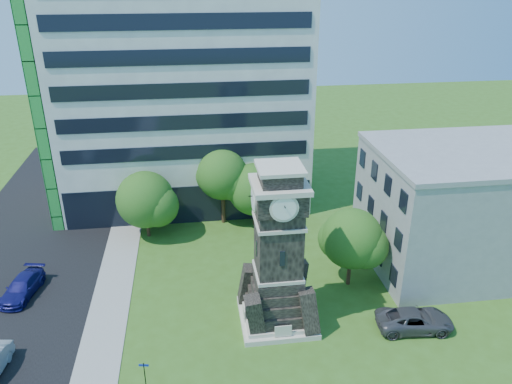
{
  "coord_description": "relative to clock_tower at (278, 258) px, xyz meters",
  "views": [
    {
      "loc": [
        -2.62,
        -27.41,
        23.84
      ],
      "look_at": [
        2.3,
        8.22,
        7.65
      ],
      "focal_mm": 35.0,
      "sensor_mm": 36.0,
      "label": 1
    }
  ],
  "objects": [
    {
      "name": "sidewalk",
      "position": [
        -12.5,
        3.0,
        -5.25
      ],
      "size": [
        3.0,
        70.0,
        0.06
      ],
      "primitive_type": "cube",
      "color": "gray",
      "rests_on": "ground"
    },
    {
      "name": "tree_ne",
      "position": [
        0.45,
        15.13,
        -1.53
      ],
      "size": [
        5.73,
        5.21,
        6.51
      ],
      "rotation": [
        0.0,
        0.0,
        -0.08
      ],
      "color": "#332114",
      "rests_on": "ground"
    },
    {
      "name": "car_east_lot",
      "position": [
        9.63,
        -2.38,
        -4.52
      ],
      "size": [
        5.69,
        3.0,
        1.53
      ],
      "primitive_type": "imported",
      "rotation": [
        0.0,
        0.0,
        1.48
      ],
      "color": "#46464A",
      "rests_on": "ground"
    },
    {
      "name": "office_tall",
      "position": [
        -6.2,
        23.84,
        8.94
      ],
      "size": [
        26.2,
        15.11,
        28.6
      ],
      "color": "white",
      "rests_on": "ground"
    },
    {
      "name": "tree_nw",
      "position": [
        -10.08,
        14.17,
        -1.54
      ],
      "size": [
        5.99,
        5.44,
        6.62
      ],
      "rotation": [
        0.0,
        0.0,
        -0.36
      ],
      "color": "#332114",
      "rests_on": "ground"
    },
    {
      "name": "car_street_north",
      "position": [
        -19.51,
        5.77,
        -4.56
      ],
      "size": [
        2.97,
        5.27,
        1.44
      ],
      "primitive_type": "imported",
      "rotation": [
        0.0,
        0.0,
        -0.2
      ],
      "color": "navy",
      "rests_on": "ground"
    },
    {
      "name": "tree_east",
      "position": [
        6.69,
        3.7,
        -1.17
      ],
      "size": [
        5.36,
        4.87,
        6.72
      ],
      "rotation": [
        0.0,
        0.0,
        0.21
      ],
      "color": "#332114",
      "rests_on": "ground"
    },
    {
      "name": "tree_nc",
      "position": [
        -2.63,
        16.07,
        -0.23
      ],
      "size": [
        5.53,
        5.02,
        7.77
      ],
      "rotation": [
        0.0,
        0.0,
        0.14
      ],
      "color": "#332114",
      "rests_on": "ground"
    },
    {
      "name": "office_low",
      "position": [
        16.97,
        6.0,
        -0.07
      ],
      "size": [
        15.2,
        12.2,
        10.4
      ],
      "color": "#939698",
      "rests_on": "ground"
    },
    {
      "name": "park_bench",
      "position": [
        0.61,
        -0.32,
        -4.82
      ],
      "size": [
        1.67,
        0.44,
        0.86
      ],
      "rotation": [
        0.0,
        0.0,
        0.33
      ],
      "color": "black",
      "rests_on": "ground"
    },
    {
      "name": "street_sign",
      "position": [
        -9.12,
        -5.98,
        -3.73
      ],
      "size": [
        0.59,
        0.06,
        2.47
      ],
      "rotation": [
        0.0,
        0.0,
        -0.18
      ],
      "color": "black",
      "rests_on": "ground"
    },
    {
      "name": "clock_tower",
      "position": [
        0.0,
        0.0,
        0.0
      ],
      "size": [
        5.4,
        5.4,
        12.22
      ],
      "color": "beige",
      "rests_on": "ground"
    },
    {
      "name": "ground",
      "position": [
        -3.0,
        -2.0,
        -5.28
      ],
      "size": [
        160.0,
        160.0,
        0.0
      ],
      "primitive_type": "plane",
      "color": "#365A19",
      "rests_on": "ground"
    }
  ]
}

